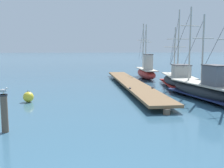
# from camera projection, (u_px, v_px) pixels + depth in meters

# --- Properties ---
(floating_dock) EXTENTS (2.47, 19.02, 0.53)m
(floating_dock) POSITION_uv_depth(u_px,v_px,m) (131.00, 83.00, 22.26)
(floating_dock) COLOR brown
(floating_dock) RESTS_ON ground
(fishing_boat_0) EXTENTS (1.89, 7.64, 5.99)m
(fishing_boat_0) POSITION_uv_depth(u_px,v_px,m) (146.00, 72.00, 28.58)
(fishing_boat_0) COLOR #AD2823
(fishing_boat_0) RESTS_ON ground
(fishing_boat_1) EXTENTS (3.31, 7.23, 6.45)m
(fishing_boat_1) POSITION_uv_depth(u_px,v_px,m) (178.00, 79.00, 22.52)
(fishing_boat_1) COLOR black
(fishing_boat_1) RESTS_ON ground
(fishing_boat_2) EXTENTS (2.60, 7.71, 6.01)m
(fishing_boat_2) POSITION_uv_depth(u_px,v_px,m) (205.00, 89.00, 16.75)
(fishing_boat_2) COLOR black
(fishing_boat_2) RESTS_ON ground
(mooring_piling) EXTENTS (0.30, 0.30, 1.50)m
(mooring_piling) POSITION_uv_depth(u_px,v_px,m) (4.00, 112.00, 10.24)
(mooring_piling) COLOR brown
(mooring_piling) RESTS_ON ground
(perched_seagull) EXTENTS (0.38, 0.18, 0.27)m
(perched_seagull) POSITION_uv_depth(u_px,v_px,m) (3.00, 90.00, 10.12)
(perched_seagull) COLOR gold
(perched_seagull) RESTS_ON mooring_piling
(mooring_buoy) EXTENTS (0.63, 0.63, 0.71)m
(mooring_buoy) POSITION_uv_depth(u_px,v_px,m) (28.00, 97.00, 16.08)
(mooring_buoy) COLOR yellow
(mooring_buoy) RESTS_ON ground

